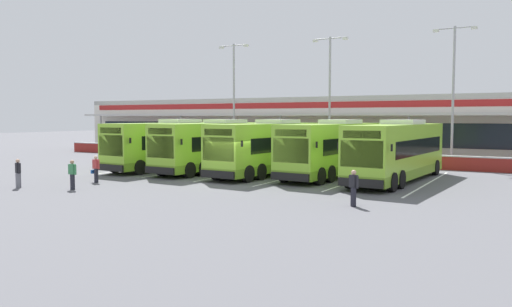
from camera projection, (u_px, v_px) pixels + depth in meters
ground_plane at (227, 183)px, 30.17m from camera, size 200.00×200.00×0.00m
terminal_building at (366, 126)px, 53.26m from camera, size 70.00×13.00×6.00m
red_barrier_wall at (320, 157)px, 42.69m from camera, size 60.00×0.40×1.10m
coach_bus_leftmost at (172, 145)px, 38.82m from camera, size 3.47×12.28×3.78m
coach_bus_left_centre at (218, 146)px, 37.07m from camera, size 3.47×12.28×3.78m
coach_bus_centre at (271, 148)px, 34.91m from camera, size 3.47×12.28×3.78m
coach_bus_right_centre at (334, 149)px, 33.70m from camera, size 3.47×12.28×3.78m
coach_bus_rightmost at (398, 152)px, 31.00m from camera, size 3.47×12.28×3.78m
bay_stripe_far_west at (158, 166)px, 40.56m from camera, size 0.14×13.00×0.01m
bay_stripe_west at (200, 169)px, 38.49m from camera, size 0.14×13.00×0.01m
bay_stripe_mid_west at (248, 172)px, 36.41m from camera, size 0.14×13.00×0.01m
bay_stripe_centre at (301, 175)px, 34.33m from camera, size 0.14×13.00×0.01m
bay_stripe_mid_east at (360, 179)px, 32.25m from camera, size 0.14×13.00×0.01m
bay_stripe_east at (428, 183)px, 30.17m from camera, size 0.14×13.00×0.01m
pedestrian_with_handbag at (96, 168)px, 30.46m from camera, size 0.62×0.33×1.62m
pedestrian_in_dark_coat at (354, 187)px, 22.26m from camera, size 0.51×0.41×1.62m
pedestrian_child at (18, 172)px, 28.11m from camera, size 0.53×0.38×1.62m
pedestrian_near_bin at (72, 174)px, 27.45m from camera, size 0.53×0.30×1.62m
lamp_post_west at (234, 93)px, 49.06m from camera, size 3.24×0.28×11.00m
lamp_post_centre at (330, 91)px, 44.69m from camera, size 3.24×0.28×11.00m
lamp_post_east at (453, 87)px, 39.48m from camera, size 3.24×0.28×11.00m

